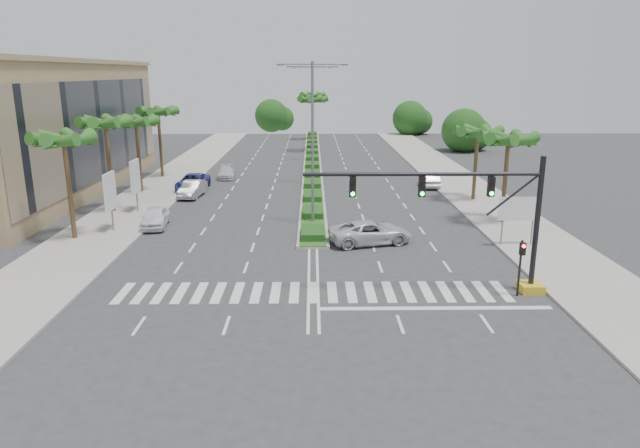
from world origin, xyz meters
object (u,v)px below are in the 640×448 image
object	(u,v)px
car_parked_a	(155,217)
car_right	(430,180)
car_parked_b	(193,189)
car_parked_d	(226,172)
car_parked_c	(193,182)
car_crossing	(370,232)

from	to	relation	value
car_parked_a	car_right	xyz separation A→B (m)	(23.60, 14.99, -0.05)
car_parked_b	car_parked_d	xyz separation A→B (m)	(1.70, 9.82, -0.12)
car_parked_c	car_right	world-z (taller)	car_parked_c
car_parked_c	car_crossing	size ratio (longest dim) A/B	1.00
car_parked_b	car_parked_c	bearing A→B (deg)	107.12
car_parked_a	car_right	bearing A→B (deg)	26.94
car_parked_a	car_right	distance (m)	27.96
car_parked_b	car_right	xyz separation A→B (m)	(22.96, 4.35, -0.05)
car_parked_a	car_parked_d	size ratio (longest dim) A/B	1.00
car_right	car_parked_c	bearing A→B (deg)	3.43
car_parked_a	car_right	size ratio (longest dim) A/B	1.03
car_parked_b	car_crossing	world-z (taller)	car_crossing
car_parked_c	car_parked_a	bearing A→B (deg)	-88.41
car_crossing	car_right	bearing A→B (deg)	-36.39
car_parked_d	car_parked_a	bearing A→B (deg)	-102.84
car_parked_b	car_crossing	bearing A→B (deg)	-38.95
car_parked_c	car_crossing	xyz separation A→B (m)	(15.68, -18.39, -0.00)
car_parked_b	car_crossing	xyz separation A→B (m)	(15.04, -15.09, 0.02)
car_parked_a	car_parked_c	distance (m)	13.94
car_crossing	car_parked_a	bearing A→B (deg)	59.93
car_parked_b	car_right	distance (m)	23.37
car_parked_d	car_right	world-z (taller)	car_right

